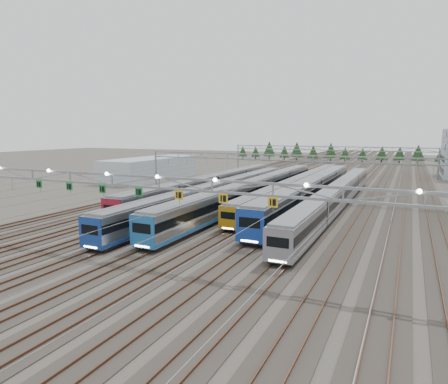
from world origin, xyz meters
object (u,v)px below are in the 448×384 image
at_px(train_b, 219,193).
at_px(west_shed, 151,168).
at_px(gantry_far, 328,152).
at_px(train_a, 211,186).
at_px(gantry_near, 158,185).
at_px(train_e, 312,191).
at_px(train_f, 337,196).
at_px(train_d, 298,185).
at_px(train_c, 255,190).
at_px(gantry_mid, 282,163).

height_order(train_b, west_shed, west_shed).
bearing_deg(gantry_far, train_a, -102.21).
bearing_deg(gantry_near, train_b, 103.88).
height_order(train_e, gantry_far, gantry_far).
bearing_deg(west_shed, gantry_near, -54.18).
relative_size(train_e, train_f, 0.92).
distance_m(train_e, gantry_far, 50.99).
height_order(train_b, gantry_near, gantry_near).
bearing_deg(train_f, train_e, 154.60).
distance_m(train_a, train_e, 18.07).
bearing_deg(gantry_far, train_d, -86.91).
xyz_separation_m(train_b, train_d, (9.00, 16.31, -0.21)).
bearing_deg(train_a, train_e, 5.05).
distance_m(gantry_near, west_shed, 65.85).
xyz_separation_m(train_d, gantry_near, (-2.30, -43.43, 5.19)).
distance_m(train_b, train_c, 6.74).
bearing_deg(train_c, gantry_near, -86.08).
bearing_deg(gantry_far, train_e, -82.37).
height_order(train_c, train_f, train_c).
bearing_deg(gantry_far, gantry_mid, -90.00).
distance_m(train_f, west_shed, 53.88).
bearing_deg(west_shed, train_c, -30.25).
height_order(gantry_near, gantry_mid, gantry_near).
distance_m(gantry_mid, west_shed, 40.85).
height_order(train_c, train_e, train_e).
bearing_deg(train_b, gantry_mid, 62.55).
bearing_deg(gantry_mid, west_shed, 161.12).
height_order(train_f, gantry_near, gantry_near).
bearing_deg(west_shed, train_e, -22.28).
distance_m(train_e, gantry_mid, 9.54).
relative_size(train_f, gantry_mid, 1.10).
bearing_deg(train_e, train_c, -163.88).
xyz_separation_m(train_a, train_f, (22.50, -0.55, -0.18)).
bearing_deg(train_d, train_f, -50.28).
relative_size(train_c, west_shed, 2.13).
bearing_deg(train_e, train_b, -150.57).
height_order(train_f, gantry_mid, gantry_mid).
distance_m(train_c, train_d, 12.16).
xyz_separation_m(train_c, west_shed, (-36.25, 21.14, 0.54)).
relative_size(train_d, gantry_far, 1.16).
bearing_deg(gantry_mid, train_b, -117.45).
distance_m(train_a, west_shed, 33.88).
relative_size(train_b, west_shed, 1.95).
distance_m(train_a, train_d, 16.97).
bearing_deg(train_a, gantry_mid, 31.78).
height_order(train_a, train_c, train_a).
bearing_deg(train_c, train_f, 1.97).
bearing_deg(train_d, gantry_near, -93.03).
bearing_deg(train_f, train_d, 129.72).
bearing_deg(gantry_near, train_f, 70.89).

